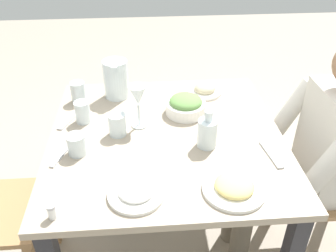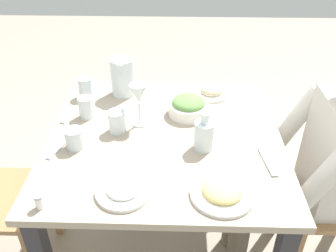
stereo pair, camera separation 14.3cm
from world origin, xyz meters
name	(u,v)px [view 2 (the right image)]	position (x,y,z in m)	size (l,w,h in m)	color
ground_plane	(165,245)	(0.00, 0.00, 0.00)	(8.00, 8.00, 0.00)	gray
dining_table	(165,154)	(0.00, 0.00, 0.63)	(0.99, 0.99, 0.74)	gray
diner_near	(314,165)	(-0.05, -0.64, 0.63)	(0.48, 0.53, 1.15)	silver
water_pitcher	(123,76)	(0.36, 0.22, 0.83)	(0.16, 0.12, 0.19)	silver
salad_bowl	(188,106)	(0.17, -0.10, 0.78)	(0.18, 0.18, 0.09)	white
plate_fries	(222,192)	(-0.36, -0.21, 0.75)	(0.22, 0.22, 0.05)	white
plate_yoghurt	(124,189)	(-0.35, 0.13, 0.75)	(0.20, 0.20, 0.04)	white
plate_beans	(212,92)	(0.35, -0.22, 0.76)	(0.17, 0.17, 0.05)	white
water_glass_far_right	(86,107)	(0.13, 0.36, 0.79)	(0.07, 0.07, 0.10)	silver
water_glass_by_pitcher	(86,88)	(0.32, 0.40, 0.79)	(0.07, 0.07, 0.10)	silver
water_glass_near_left	(117,122)	(0.02, 0.21, 0.79)	(0.07, 0.07, 0.10)	silver
water_glass_near_right	(74,139)	(-0.10, 0.36, 0.78)	(0.07, 0.07, 0.09)	silver
wine_glass	(139,96)	(0.08, 0.11, 0.88)	(0.08, 0.08, 0.20)	silver
oil_carafe	(204,136)	(-0.09, -0.16, 0.79)	(0.08, 0.08, 0.16)	silver
salt_shaker	(39,202)	(-0.43, 0.40, 0.76)	(0.03, 0.03, 0.05)	white
fork_near	(73,114)	(0.15, 0.43, 0.74)	(0.17, 0.03, 0.01)	silver
knife_near	(62,146)	(-0.10, 0.42, 0.74)	(0.18, 0.02, 0.01)	silver
fork_far	(268,161)	(-0.17, -0.40, 0.74)	(0.17, 0.03, 0.01)	silver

